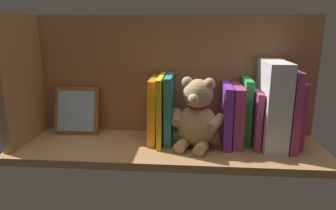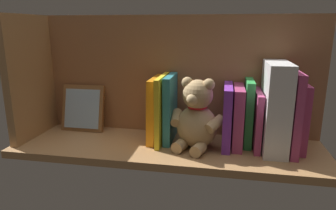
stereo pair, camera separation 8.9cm
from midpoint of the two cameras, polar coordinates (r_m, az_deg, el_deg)
The scene contains 15 objects.
ground_plane at distance 92.93cm, azimuth 2.76°, elevation -7.99°, with size 91.96×28.47×2.20cm, color #A87A4C.
shelf_back_panel at distance 98.96cm, azimuth 3.87°, elevation 5.52°, with size 91.96×1.50×38.06cm, color #9C6741.
shelf_side_divider at distance 102.77cm, azimuth -22.26°, elevation 4.81°, with size 2.40×22.47×38.06cm, color #A87A4C.
book_0 at distance 95.88cm, azimuth 26.01°, elevation -1.99°, with size 2.17×14.03×19.29cm, color #B23F72.
book_1 at distance 93.19cm, azimuth 24.86°, elevation -1.18°, with size 2.11×17.39×22.81cm, color #B23F72.
dictionary_thick_white at distance 91.62cm, azimuth 22.11°, elevation -0.40°, with size 6.45×17.65×25.09cm, color silver.
book_2 at distance 93.09cm, azimuth 18.99°, elevation -2.60°, with size 1.71×15.38×16.64cm, color #B23F72.
book_3 at distance 94.07cm, azimuth 17.46°, elevation -1.41°, with size 2.24×11.83×19.45cm, color green.
book_4 at distance 92.55cm, azimuth 15.67°, elevation -2.11°, with size 2.89×14.82×17.67cm, color #B23F72.
book_5 at distance 91.67cm, azimuth 13.79°, elevation -2.01°, with size 2.40×16.05×18.06cm, color purple.
teddy_bear at distance 87.92cm, azimuth 8.31°, elevation -2.40°, with size 15.97×15.58×20.66cm.
book_6 at distance 92.87cm, azimuth 3.16°, elevation -0.66°, with size 2.13×14.05×20.34cm, color teal.
book_7 at distance 91.93cm, azimuth 1.69°, elevation -0.80°, with size 1.39×16.66×20.34cm, color yellow.
book_8 at distance 93.40cm, azimuth 0.37°, elevation -0.79°, with size 2.40×14.58×19.57cm, color orange.
picture_frame_leaning at distance 105.67cm, azimuth -13.42°, elevation -0.62°, with size 14.55×5.28×15.46cm.
Camera 2 is at (-15.96, 84.47, 34.49)cm, focal length 32.45 mm.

